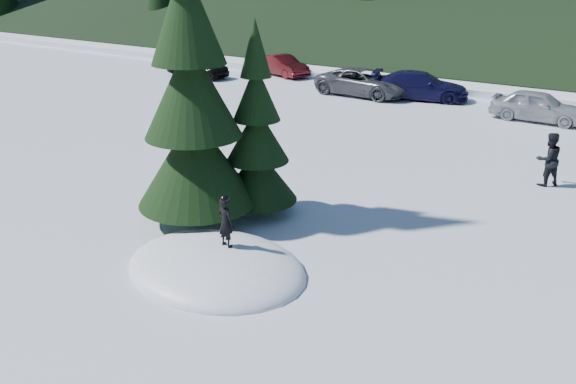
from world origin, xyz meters
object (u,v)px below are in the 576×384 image
Objects in this scene: adult_0 at (548,159)px; car_3 at (420,86)px; child_skier at (226,222)px; car_0 at (197,65)px; spruce_short at (257,141)px; car_1 at (283,65)px; spruce_tall at (192,102)px; car_2 at (363,82)px; car_4 at (538,106)px.

adult_0 is 12.98m from car_3.
child_skier is 20.04m from car_3.
car_0 is 0.88× the size of car_3.
car_1 is at bearing 123.24° from spruce_short.
spruce_tall is 1.63× the size of car_2.
car_0 is 0.84× the size of car_2.
car_1 is at bearing 119.23° from spruce_tall.
spruce_tall is 1.94× the size of car_0.
car_1 is (-13.45, 21.47, -0.41)m from child_skier.
child_skier is at bearing -134.06° from car_0.
car_1 is 0.98× the size of car_4.
spruce_tall reaches higher than spruce_short.
car_2 is 3.08m from car_3.
spruce_short reaches higher than adult_0.
car_3 is at bearing 93.30° from spruce_tall.
spruce_short is at bearing -128.86° from car_1.
spruce_short reaches higher than car_0.
car_0 is 20.64m from car_4.
spruce_tall is 18.51m from car_3.
spruce_tall is 22.75m from car_0.
car_2 is 1.04× the size of car_3.
child_skier is (1.25, -2.86, -1.02)m from spruce_short.
spruce_tall reaches higher than car_3.
adult_0 is 0.42× the size of car_4.
child_skier reaches higher than car_1.
car_1 is at bearing -50.45° from child_skier.
adult_0 is 0.39× the size of car_0.
car_4 is (5.18, 16.92, -2.62)m from spruce_tall.
child_skier is at bearing -130.04° from car_1.
car_2 and car_3 have the same top height.
car_1 is 0.80× the size of car_3.
spruce_short is 1.21× the size of car_0.
spruce_tall is 2.11m from spruce_short.
car_3 is (10.14, -1.71, 0.07)m from car_1.
car_2 is at bearing -83.90° from car_0.
car_3 is at bearing -81.69° from car_1.
car_0 reaches higher than car_1.
car_1 is at bearing 79.42° from car_4.
child_skier is 0.29× the size of car_4.
car_2 reaches higher than car_1.
spruce_tall reaches higher than car_4.
car_4 is at bearing -87.48° from car_0.
spruce_short reaches higher than car_2.
car_4 is at bearing -117.88° from car_3.
spruce_short is 1.33× the size of car_1.
adult_0 is 21.85m from car_1.
car_0 is at bearing 81.79° from car_3.
car_0 is (-16.45, 15.09, -1.35)m from spruce_short.
car_3 is at bearing -81.50° from car_0.
spruce_tall reaches higher than car_2.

